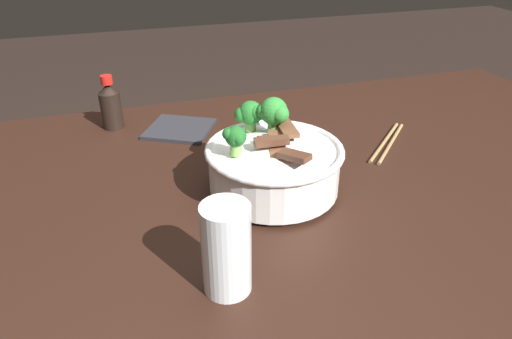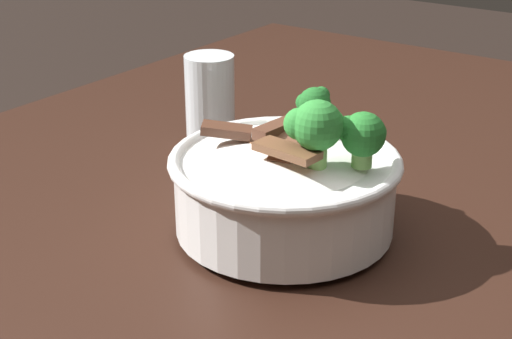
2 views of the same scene
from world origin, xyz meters
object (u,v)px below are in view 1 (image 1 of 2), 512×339
at_px(rice_bowl, 273,161).
at_px(folded_napkin, 180,129).
at_px(drinking_glass, 227,254).
at_px(soy_sauce_bottle, 111,105).
at_px(chopsticks_pair, 388,142).

distance_m(rice_bowl, folded_napkin, 0.32).
bearing_deg(drinking_glass, folded_napkin, -92.35).
bearing_deg(drinking_glass, rice_bowl, -123.17).
distance_m(drinking_glass, soy_sauce_bottle, 0.57).
bearing_deg(folded_napkin, chopsticks_pair, 153.95).
relative_size(rice_bowl, folded_napkin, 1.73).
xyz_separation_m(rice_bowl, drinking_glass, (0.13, 0.20, -0.00)).
bearing_deg(drinking_glass, chopsticks_pair, -144.07).
relative_size(drinking_glass, chopsticks_pair, 0.79).
distance_m(rice_bowl, soy_sauce_bottle, 0.44).
xyz_separation_m(rice_bowl, folded_napkin, (0.11, -0.30, -0.05)).
bearing_deg(folded_napkin, soy_sauce_bottle, -24.43).
xyz_separation_m(chopsticks_pair, folded_napkin, (0.40, -0.19, 0.00)).
xyz_separation_m(rice_bowl, soy_sauce_bottle, (0.25, -0.36, -0.01)).
bearing_deg(folded_napkin, drinking_glass, 87.65).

